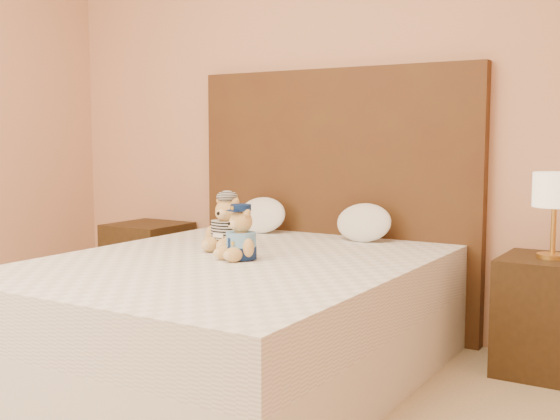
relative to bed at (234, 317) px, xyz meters
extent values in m
cube|color=tan|center=(0.00, 1.05, 1.07)|extent=(4.00, 0.04, 2.70)
cube|color=white|center=(0.00, 0.00, -0.13)|extent=(1.60, 2.00, 0.30)
cube|color=white|center=(0.00, 0.00, 0.15)|extent=(1.60, 2.00, 0.25)
cube|color=#472E15|center=(0.00, 1.01, 0.47)|extent=(1.75, 0.08, 1.50)
cube|color=#352310|center=(-1.25, 0.80, 0.00)|extent=(0.45, 0.45, 0.55)
cube|color=#352310|center=(1.25, 0.80, 0.00)|extent=(0.45, 0.45, 0.55)
cylinder|color=gold|center=(1.25, 0.80, 0.28)|extent=(0.14, 0.14, 0.02)
cylinder|color=gold|center=(1.25, 0.80, 0.41)|extent=(0.02, 0.02, 0.26)
cylinder|color=beige|center=(1.25, 0.80, 0.59)|extent=(0.20, 0.20, 0.16)
ellipsoid|color=white|center=(-0.39, 0.83, 0.39)|extent=(0.32, 0.21, 0.23)
ellipsoid|color=white|center=(0.27, 0.83, 0.39)|extent=(0.32, 0.20, 0.22)
camera|label=1|loc=(1.85, -2.61, 0.84)|focal=45.00mm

